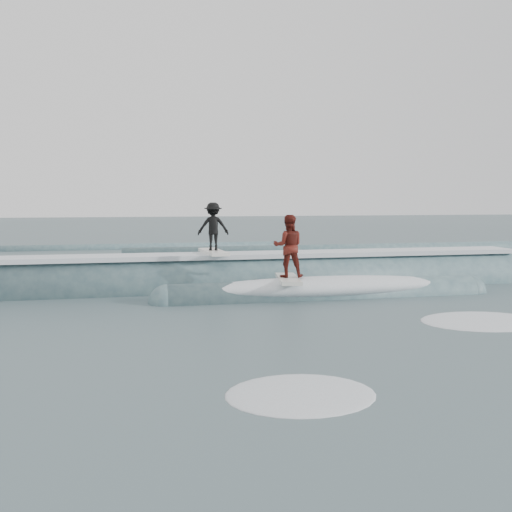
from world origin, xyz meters
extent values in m
plane|color=#384E51|center=(0.00, 0.00, 0.00)|extent=(160.00, 160.00, 0.00)
cylinder|color=#37535D|center=(0.00, 6.88, 0.00)|extent=(20.80, 1.93, 1.93)
cylinder|color=#37535D|center=(1.80, 4.68, 0.00)|extent=(9.00, 1.02, 1.02)
sphere|color=#37535D|center=(-2.70, 4.68, 0.00)|extent=(1.02, 1.02, 1.02)
sphere|color=#37535D|center=(6.30, 4.68, 0.00)|extent=(1.02, 1.02, 1.02)
cube|color=white|center=(0.00, 6.88, 1.03)|extent=(18.00, 1.30, 0.14)
ellipsoid|color=white|center=(1.80, 4.68, 0.30)|extent=(7.60, 1.30, 0.60)
cube|color=silver|center=(-1.14, 6.88, 1.15)|extent=(0.73, 2.04, 0.10)
imported|color=black|center=(-1.14, 6.88, 1.94)|extent=(0.99, 0.62, 1.48)
cube|color=silver|center=(0.66, 4.68, 0.56)|extent=(0.85, 2.06, 0.10)
imported|color=#54160F|center=(0.66, 4.68, 1.48)|extent=(0.95, 0.81, 1.75)
ellipsoid|color=white|center=(4.23, 0.87, 0.00)|extent=(2.78, 1.89, 0.10)
ellipsoid|color=white|center=(-1.24, -2.97, 0.00)|extent=(2.18, 1.48, 0.10)
cylinder|color=#37535D|center=(-8.08, 14.00, 0.00)|extent=(22.00, 0.70, 0.70)
cylinder|color=#37535D|center=(6.84, 18.00, 0.00)|extent=(22.00, 0.80, 0.80)
cylinder|color=#37535D|center=(-4.98, 22.00, 0.00)|extent=(22.00, 0.60, 0.60)
camera|label=1|loc=(-3.52, -10.58, 2.79)|focal=40.00mm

